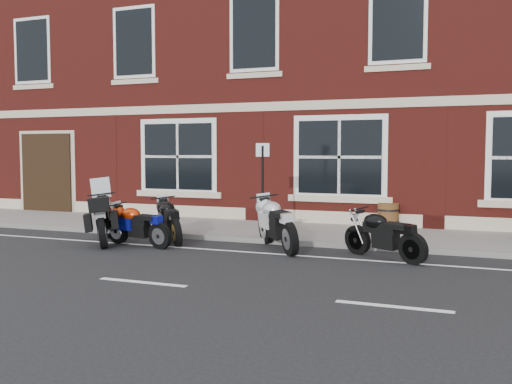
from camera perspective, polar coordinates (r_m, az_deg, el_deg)
ground at (r=12.13m, az=-3.58°, el=-6.02°), size 80.00×80.00×0.00m
sidewalk at (r=14.86m, az=1.29°, el=-3.91°), size 30.00×3.00×0.12m
kerb at (r=13.40m, az=-1.02°, el=-4.78°), size 30.00×0.16×0.12m
pub_building at (r=22.26m, az=8.14°, el=14.07°), size 24.00×12.00×12.00m
moto_touring_silver at (r=13.75m, az=-14.81°, el=-2.39°), size 1.39×1.96×1.49m
moto_sport_red at (r=13.10m, az=-11.73°, el=-3.15°), size 1.90×0.54×0.86m
moto_sport_black at (r=13.60m, az=-8.43°, el=-2.67°), size 1.44×1.67×0.93m
moto_sport_silver at (r=12.42m, az=2.21°, el=-3.00°), size 1.53×1.91×1.04m
moto_naked_black at (r=11.56m, az=12.63°, el=-4.03°), size 1.77×1.13×0.89m
barrel_planter at (r=15.38m, az=13.07°, el=-2.31°), size 0.58×0.58×0.64m
parking_sign at (r=13.25m, az=0.66°, el=0.89°), size 0.30×0.11×2.20m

